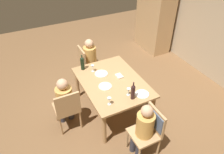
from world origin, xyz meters
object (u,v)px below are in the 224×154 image
chair_left_end (87,62)px  person_woman_host (65,99)px  chair_near (67,108)px  armoire_cabinet (155,13)px  dinner_plate_guest_left (105,86)px  wine_glass_centre (128,90)px  dinner_plate_host (142,94)px  dinner_plate_guest_right (101,74)px  wine_bottle_dark_red (133,92)px  dining_table (112,84)px  wine_glass_near_left (109,100)px  wine_bottle_tall_green (82,63)px  handbag (104,72)px  person_man_guest (91,57)px  person_man_bearded (143,128)px  wine_glass_near_right (93,67)px  chair_right_end (151,126)px

chair_left_end → person_woman_host: size_ratio=0.83×
chair_near → chair_left_end: 1.52m
armoire_cabinet → dinner_plate_guest_left: armoire_cabinet is taller
wine_glass_centre → dinner_plate_host: 0.27m
chair_near → dinner_plate_guest_left: size_ratio=3.71×
dinner_plate_host → dinner_plate_guest_right: same height
wine_bottle_dark_red → dining_table: bearing=-170.1°
wine_glass_near_left → dinner_plate_host: wine_glass_near_left is taller
wine_bottle_tall_green → handbag: 1.18m
wine_glass_centre → dinner_plate_guest_left: (-0.40, -0.27, -0.10)m
dinner_plate_guest_left → armoire_cabinet: bearing=128.1°
chair_left_end → dinner_plate_guest_left: 1.27m
armoire_cabinet → person_man_guest: bearing=-72.6°
person_man_guest → dinner_plate_guest_right: person_man_guest is taller
wine_glass_near_left → wine_glass_centre: bearing=98.9°
chair_near → person_man_bearded: (1.07, 0.93, 0.10)m
person_woman_host → wine_glass_near_right: bearing=31.0°
person_man_bearded → wine_glass_near_right: bearing=6.3°
chair_left_end → person_man_bearded: bearing=1.5°
wine_glass_near_left → handbag: size_ratio=0.53×
dinner_plate_host → dinner_plate_guest_right: (-0.90, -0.40, 0.00)m
wine_glass_near_right → person_man_guest: bearing=161.3°
wine_glass_centre → wine_glass_near_right: size_ratio=1.00×
chair_near → chair_right_end: bearing=-44.9°
armoire_cabinet → wine_glass_near_left: 3.60m
dining_table → dinner_plate_guest_right: 0.33m
wine_glass_centre → dinner_plate_guest_right: (-0.79, -0.17, -0.10)m
chair_right_end → person_woman_host: bearing=42.3°
chair_near → wine_bottle_dark_red: size_ratio=2.61×
dining_table → wine_bottle_dark_red: wine_bottle_dark_red is taller
chair_near → wine_bottle_tall_green: wine_bottle_tall_green is taller
chair_near → person_man_bearded: size_ratio=0.85×
armoire_cabinet → person_man_bearded: (3.04, -2.35, -0.46)m
person_man_guest → person_man_bearded: bearing=-1.3°
chair_left_end → dinner_plate_guest_right: size_ratio=3.49×
armoire_cabinet → dinner_plate_guest_right: (1.57, -2.41, -0.34)m
person_man_guest → dinner_plate_host: bearing=9.3°
chair_left_end → wine_glass_near_right: bearing=-9.8°
chair_right_end → person_man_guest: (-2.32, -0.10, 0.05)m
person_woman_host → wine_glass_near_right: size_ratio=7.46×
person_man_bearded → dinner_plate_host: 0.68m
armoire_cabinet → chair_left_end: (0.72, -2.41, -0.56)m
chair_left_end → person_man_guest: bearing=90.0°
person_man_guest → handbag: (0.00, 0.32, -0.54)m
wine_bottle_tall_green → person_man_bearded: bearing=10.6°
chair_left_end → wine_bottle_tall_green: bearing=-27.7°
chair_right_end → dinner_plate_host: 0.62m
wine_bottle_dark_red → dinner_plate_host: (-0.01, 0.21, -0.15)m
wine_glass_near_right → dinner_plate_guest_right: bearing=35.3°
person_man_guest → handbag: size_ratio=3.98×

